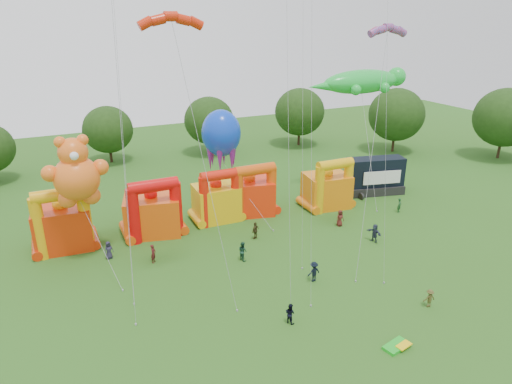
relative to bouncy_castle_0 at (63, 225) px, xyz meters
name	(u,v)px	position (x,y,z in m)	size (l,w,h in m)	color
tree_ring	(376,308)	(15.67, -28.30, 3.67)	(122.27, 124.36, 12.07)	#352314
bouncy_castle_0	(63,225)	(0.00, 0.00, 0.00)	(5.67, 4.68, 6.84)	red
bouncy_castle_1	(153,212)	(8.89, -0.47, -0.11)	(6.62, 5.79, 6.57)	#E04B0C
bouncy_castle_2	(217,200)	(16.30, -0.05, -0.17)	(4.94, 4.00, 6.36)	#EAAD0C
bouncy_castle_3	(251,194)	(20.59, 0.12, -0.17)	(6.23, 5.44, 6.40)	red
bouncy_castle_4	(328,188)	(29.91, -2.09, -0.17)	(5.64, 4.75, 6.38)	orange
stage_trailer	(375,176)	(38.13, -0.80, -0.27)	(7.81, 4.46, 4.83)	black
teddy_bear_kite	(88,208)	(2.28, -4.64, 3.21)	(5.84, 9.72, 12.23)	orange
gecko_kite	(367,132)	(36.88, 0.09, 5.64)	(15.12, 12.46, 15.64)	green
octopus_kite	(234,166)	(18.96, 1.18, 3.22)	(4.78, 11.32, 12.06)	#0D39CF
parafoil_kites	(283,151)	(17.60, -13.04, 8.82)	(26.87, 12.63, 27.38)	red
diamond_kites	(288,93)	(17.29, -14.29, 13.84)	(23.55, 13.03, 41.19)	red
folded_kite_bundle	(397,346)	(20.21, -25.90, -2.45)	(2.17, 1.42, 0.31)	green
spectator_0	(109,250)	(3.63, -4.10, -1.69)	(0.88, 0.57, 1.79)	#26223A
spectator_1	(153,254)	(7.36, -6.65, -1.65)	(0.68, 0.45, 1.88)	#511718
spectator_2	(243,251)	(15.24, -9.82, -1.63)	(0.94, 0.73, 1.92)	#183C2A
spectator_3	(314,272)	(19.41, -15.94, -1.63)	(1.23, 0.71, 1.91)	black
spectator_4	(255,230)	(18.23, -6.28, -1.64)	(1.11, 0.46, 1.90)	#383216
spectator_5	(375,233)	(29.17, -12.09, -1.62)	(1.80, 0.57, 1.95)	#272D42
spectator_6	(340,218)	(28.11, -7.41, -1.65)	(0.92, 0.60, 1.88)	#4F1B16
spectator_7	(399,205)	(36.76, -7.23, -1.70)	(0.65, 0.43, 1.79)	#1C4722
spectator_8	(290,313)	(14.67, -20.19, -1.75)	(0.81, 0.63, 1.67)	black
spectator_9	(429,298)	(25.84, -23.13, -1.80)	(1.02, 0.58, 1.57)	#48441D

